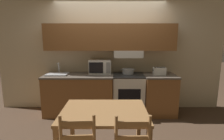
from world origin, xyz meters
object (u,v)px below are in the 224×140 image
cooking_pot (128,71)px  microwave (100,67)px  sink_basin (57,74)px  stove_range (128,94)px  dining_table (104,118)px  toaster (159,71)px

cooking_pot → microwave: 0.64m
microwave → sink_basin: microwave is taller
stove_range → dining_table: stove_range is taller
microwave → dining_table: bearing=-84.7°
cooking_pot → toaster: (0.67, -0.12, 0.02)m
sink_basin → dining_table: (1.10, -1.66, -0.24)m
microwave → sink_basin: 0.96m
dining_table → stove_range: bearing=74.6°
cooking_pot → stove_range: bearing=-88.0°
microwave → toaster: (1.30, -0.16, -0.07)m
cooking_pot → dining_table: size_ratio=0.31×
microwave → toaster: bearing=-7.2°
cooking_pot → microwave: (-0.63, 0.05, 0.09)m
microwave → toaster: 1.31m
toaster → sink_basin: bearing=179.3°
cooking_pot → dining_table: 1.83m
stove_range → cooking_pot: (-0.00, 0.07, 0.51)m
dining_table → cooking_pot: bearing=75.2°
microwave → sink_basin: (-0.94, -0.14, -0.14)m
sink_basin → dining_table: size_ratio=0.41×
stove_range → cooking_pot: bearing=92.0°
cooking_pot → toaster: 0.68m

